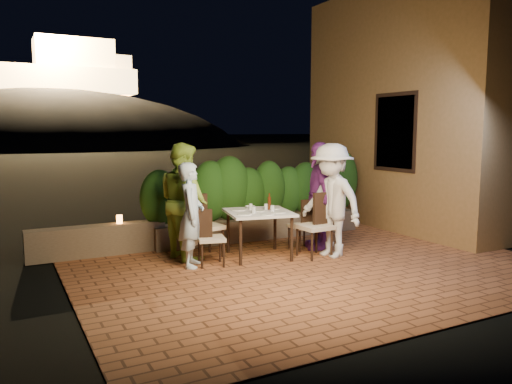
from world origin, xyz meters
TOP-DOWN VIEW (x-y plane):
  - ground at (0.00, 0.00)m, footprint 400.00×400.00m
  - terrace_floor at (0.00, 0.50)m, footprint 7.00×6.00m
  - building_wall at (3.60, 2.00)m, footprint 1.60×5.00m
  - window_pane at (2.82, 1.50)m, footprint 0.08×1.00m
  - window_frame at (2.81, 1.50)m, footprint 0.06×1.15m
  - planter at (0.20, 2.30)m, footprint 4.20×0.55m
  - hedge at (0.20, 2.30)m, footprint 4.00×0.70m
  - parapet at (-2.80, 2.30)m, footprint 2.20×0.30m
  - hill at (2.00, 60.00)m, footprint 52.00×40.00m
  - fortress at (2.00, 60.00)m, footprint 26.00×8.00m
  - dining_table at (-0.50, 0.99)m, footprint 1.17×1.17m
  - plate_nw at (-0.84, 0.82)m, footprint 0.23×0.23m
  - plate_sw at (-0.75, 1.25)m, footprint 0.23×0.23m
  - plate_ne at (-0.29, 0.74)m, footprint 0.21×0.21m
  - plate_se at (-0.19, 1.11)m, footprint 0.24×0.24m
  - plate_centre at (-0.50, 1.00)m, footprint 0.21×0.21m
  - plate_front at (-0.54, 0.64)m, footprint 0.21×0.21m
  - glass_nw at (-0.67, 0.86)m, footprint 0.06×0.06m
  - glass_sw at (-0.55, 1.20)m, footprint 0.06×0.06m
  - glass_ne at (-0.35, 0.83)m, footprint 0.06×0.06m
  - glass_se at (-0.33, 1.07)m, footprint 0.06×0.06m
  - beer_bottle at (-0.29, 1.03)m, footprint 0.05×0.05m
  - bowl at (-0.49, 1.33)m, footprint 0.22×0.22m
  - chair_left_front at (-1.38, 0.89)m, footprint 0.48×0.48m
  - chair_left_back at (-1.25, 1.41)m, footprint 0.56×0.56m
  - chair_right_front at (0.30, 0.59)m, footprint 0.51×0.51m
  - chair_right_back at (0.40, 1.11)m, footprint 0.42×0.42m
  - diner_blue at (-1.66, 0.97)m, footprint 0.59×0.68m
  - diner_green at (-1.58, 1.52)m, footprint 0.86×1.02m
  - diner_white at (0.56, 0.50)m, footprint 0.90×1.30m
  - diner_purple at (0.70, 1.04)m, footprint 0.86×1.17m
  - parapet_lamp at (-2.44, 2.30)m, footprint 0.10×0.10m

SIDE VIEW (x-z plane):
  - hill at x=2.00m, z-range -15.00..7.00m
  - terrace_floor at x=0.00m, z-range -0.15..0.00m
  - ground at x=0.00m, z-range -0.02..-0.02m
  - planter at x=0.20m, z-range 0.00..0.40m
  - parapet at x=-2.80m, z-range 0.00..0.50m
  - dining_table at x=-0.50m, z-range 0.00..0.75m
  - chair_right_back at x=0.40m, z-range 0.00..0.86m
  - chair_left_front at x=-1.38m, z-range 0.00..0.86m
  - chair_left_back at x=-1.25m, z-range 0.00..1.04m
  - chair_right_front at x=0.30m, z-range 0.00..1.04m
  - parapet_lamp at x=-2.44m, z-range 0.50..0.64m
  - plate_ne at x=-0.29m, z-range 0.75..0.76m
  - plate_centre at x=-0.50m, z-range 0.75..0.76m
  - plate_front at x=-0.54m, z-range 0.75..0.76m
  - plate_nw at x=-0.84m, z-range 0.75..0.76m
  - plate_sw at x=-0.75m, z-range 0.75..0.76m
  - plate_se at x=-0.19m, z-range 0.75..0.76m
  - bowl at x=-0.49m, z-range 0.75..0.79m
  - diner_blue at x=-1.66m, z-range 0.00..1.57m
  - glass_sw at x=-0.55m, z-range 0.75..0.85m
  - glass_se at x=-0.33m, z-range 0.75..0.85m
  - glass_nw at x=-0.67m, z-range 0.75..0.86m
  - glass_ne at x=-0.35m, z-range 0.75..0.86m
  - beer_bottle at x=-0.29m, z-range 0.75..1.03m
  - diner_white at x=0.56m, z-range 0.00..1.83m
  - diner_purple at x=0.70m, z-range 0.00..1.85m
  - diner_green at x=-1.58m, z-range 0.00..1.85m
  - hedge at x=0.20m, z-range 0.40..1.50m
  - window_pane at x=2.82m, z-range 1.30..2.70m
  - window_frame at x=2.81m, z-range 1.23..2.77m
  - building_wall at x=3.60m, z-range 0.00..5.00m
  - fortress at x=2.00m, z-range 6.50..14.50m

